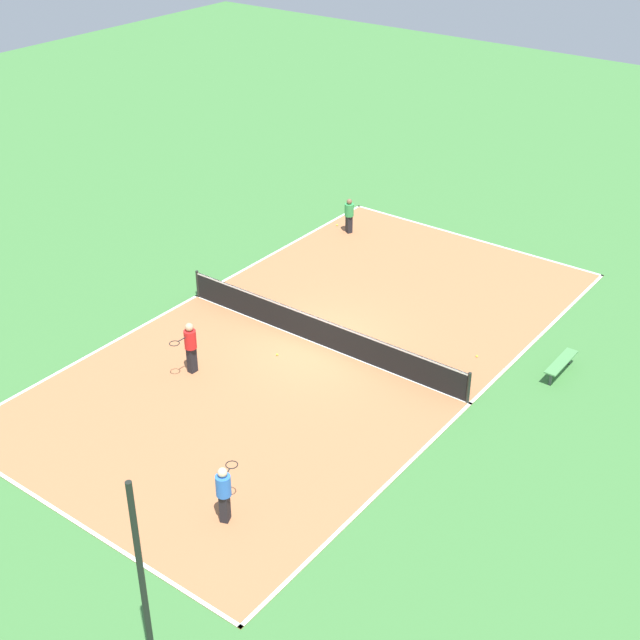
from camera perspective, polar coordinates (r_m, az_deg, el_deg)
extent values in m
plane|color=#3D7538|center=(27.87, 0.00, -1.60)|extent=(80.00, 80.00, 0.00)
cube|color=#AD6B42|center=(27.87, 0.00, -1.58)|extent=(10.70, 19.76, 0.02)
cube|color=white|center=(25.57, 9.60, -5.28)|extent=(0.10, 19.76, 0.00)
cube|color=white|center=(30.90, -7.90, 1.55)|extent=(0.10, 19.76, 0.00)
cube|color=white|center=(35.30, 9.63, 5.20)|extent=(10.70, 0.10, 0.00)
cube|color=white|center=(22.35, -15.62, -12.18)|extent=(10.70, 0.10, 0.00)
cube|color=white|center=(27.86, 0.00, -1.56)|extent=(10.70, 0.10, 0.00)
cylinder|color=black|center=(25.33, 9.49, -4.29)|extent=(0.10, 0.10, 0.99)
cylinder|color=black|center=(30.60, -7.83, 2.31)|extent=(0.10, 0.10, 0.99)
cube|color=black|center=(27.62, 0.00, -0.73)|extent=(10.40, 0.03, 0.94)
cube|color=white|center=(27.40, 0.00, 0.05)|extent=(10.40, 0.04, 0.06)
cube|color=#4C8C4C|center=(27.20, 15.19, -2.60)|extent=(0.36, 1.67, 0.04)
cylinder|color=#4C4C51|center=(27.87, 15.69, -2.37)|extent=(0.08, 0.08, 0.41)
cylinder|color=#4C4C51|center=(26.77, 14.54, -3.65)|extent=(0.08, 0.08, 0.41)
cube|color=black|center=(35.17, 1.87, 6.16)|extent=(0.32, 0.30, 0.70)
cylinder|color=green|center=(34.94, 1.88, 7.06)|extent=(0.49, 0.49, 0.49)
sphere|color=brown|center=(34.80, 1.89, 7.59)|extent=(0.21, 0.21, 0.21)
cube|color=black|center=(26.61, -8.20, -2.52)|extent=(0.21, 0.26, 0.83)
cylinder|color=red|center=(26.25, -8.31, -1.23)|extent=(0.38, 0.38, 0.58)
sphere|color=tan|center=(26.03, -8.37, -0.45)|extent=(0.25, 0.25, 0.25)
cylinder|color=#262626|center=(25.99, -8.85, -1.24)|extent=(0.04, 0.28, 0.03)
torus|color=black|center=(25.84, -9.30, -1.49)|extent=(0.32, 0.32, 0.02)
cube|color=black|center=(21.41, -6.11, -11.83)|extent=(0.28, 0.31, 0.77)
cylinder|color=blue|center=(20.98, -6.21, -10.49)|extent=(0.47, 0.47, 0.54)
sphere|color=beige|center=(20.73, -6.27, -9.67)|extent=(0.23, 0.23, 0.23)
cylinder|color=#262626|center=(21.11, -5.93, -9.67)|extent=(0.13, 0.27, 0.03)
torus|color=black|center=(21.32, -5.67, -9.20)|extent=(0.40, 0.40, 0.02)
sphere|color=#CCE033|center=(35.85, 1.10, 6.10)|extent=(0.07, 0.07, 0.07)
sphere|color=#CCE033|center=(27.32, -2.76, -2.23)|extent=(0.07, 0.07, 0.07)
sphere|color=#CCE033|center=(27.63, 10.00, -2.29)|extent=(0.07, 0.07, 0.07)
cylinder|color=black|center=(16.96, -11.25, -16.54)|extent=(0.12, 0.12, 4.97)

